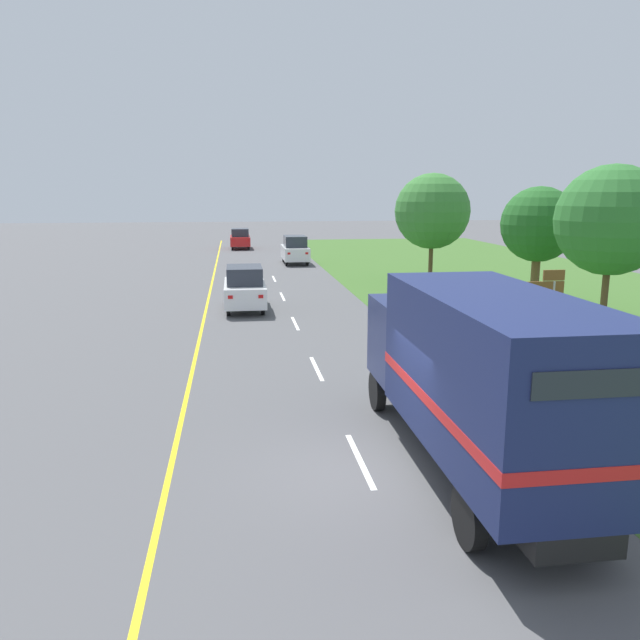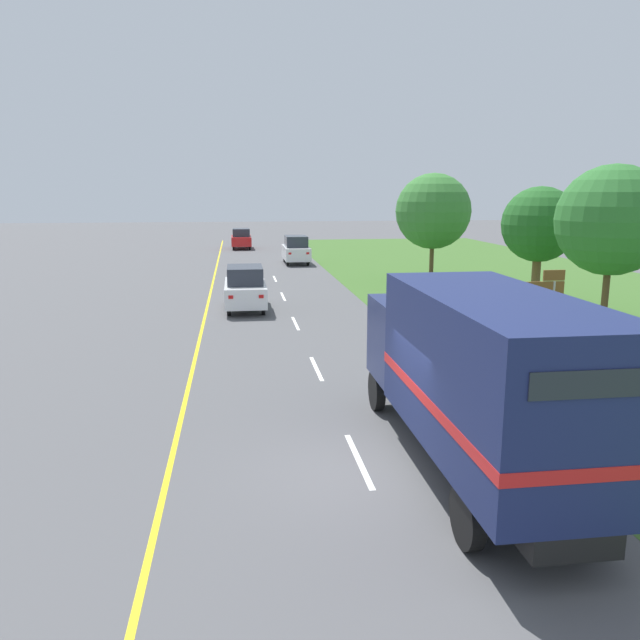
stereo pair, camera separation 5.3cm
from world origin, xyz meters
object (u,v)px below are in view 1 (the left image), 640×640
object	(u,v)px
lead_car_red_ahead	(240,239)
delineator_post	(517,390)
roadside_tree_far	(432,211)
horse_trailer_truck	(477,372)
roadside_tree_mid	(539,225)
lead_car_white	(245,288)
lead_car_white_ahead	(295,250)
roadside_tree_near	(611,220)
highway_sign	(531,306)

from	to	relation	value
lead_car_red_ahead	delineator_post	bearing A→B (deg)	-82.14
roadside_tree_far	delineator_post	size ratio (longest dim) A/B	6.60
horse_trailer_truck	roadside_tree_mid	bearing A→B (deg)	60.35
lead_car_red_ahead	roadside_tree_far	world-z (taller)	roadside_tree_far
lead_car_white	lead_car_red_ahead	size ratio (longest dim) A/B	1.08
lead_car_white_ahead	roadside_tree_mid	bearing A→B (deg)	-61.94
roadside_tree_near	delineator_post	world-z (taller)	roadside_tree_near
roadside_tree_near	lead_car_red_ahead	bearing A→B (deg)	110.64
roadside_tree_far	lead_car_red_ahead	bearing A→B (deg)	114.81
lead_car_white	horse_trailer_truck	bearing A→B (deg)	-77.15
roadside_tree_mid	delineator_post	bearing A→B (deg)	-117.85
roadside_tree_far	delineator_post	bearing A→B (deg)	-102.19
horse_trailer_truck	roadside_tree_near	xyz separation A→B (m)	(9.86, 11.63, 2.18)
roadside_tree_mid	lead_car_white	bearing A→B (deg)	179.08
lead_car_white_ahead	lead_car_red_ahead	bearing A→B (deg)	106.90
horse_trailer_truck	lead_car_white	xyz separation A→B (m)	(-3.94, 17.29, -0.99)
lead_car_red_ahead	delineator_post	world-z (taller)	lead_car_red_ahead
horse_trailer_truck	roadside_tree_mid	xyz separation A→B (m)	(9.72, 17.07, 1.73)
lead_car_white	highway_sign	bearing A→B (deg)	-51.53
horse_trailer_truck	lead_car_white_ahead	size ratio (longest dim) A/B	1.87
lead_car_white	roadside_tree_near	size ratio (longest dim) A/B	0.67
lead_car_red_ahead	roadside_tree_mid	size ratio (longest dim) A/B	0.71
roadside_tree_near	roadside_tree_far	size ratio (longest dim) A/B	1.00
lead_car_red_ahead	lead_car_white	bearing A→B (deg)	-90.29
horse_trailer_truck	highway_sign	world-z (taller)	horse_trailer_truck
lead_car_white	highway_sign	distance (m)	13.44
lead_car_red_ahead	delineator_post	distance (m)	45.12
delineator_post	horse_trailer_truck	bearing A→B (deg)	-126.77
lead_car_red_ahead	roadside_tree_near	size ratio (longest dim) A/B	0.62
horse_trailer_truck	roadside_tree_near	distance (m)	15.41
lead_car_white_ahead	roadside_tree_mid	size ratio (longest dim) A/B	0.80
highway_sign	roadside_tree_mid	bearing A→B (deg)	62.65
roadside_tree_near	roadside_tree_mid	xyz separation A→B (m)	(-0.15, 5.44, -0.45)
delineator_post	roadside_tree_near	bearing A→B (deg)	48.46
highway_sign	delineator_post	world-z (taller)	highway_sign
horse_trailer_truck	roadside_tree_near	world-z (taller)	roadside_tree_near
roadside_tree_mid	delineator_post	distance (m)	16.03
lead_car_white	delineator_post	world-z (taller)	lead_car_white
lead_car_white_ahead	horse_trailer_truck	bearing A→B (deg)	-90.11
horse_trailer_truck	roadside_tree_mid	distance (m)	19.72
lead_car_white_ahead	roadside_tree_mid	world-z (taller)	roadside_tree_mid
lead_car_white	roadside_tree_mid	size ratio (longest dim) A/B	0.77
highway_sign	roadside_tree_near	size ratio (longest dim) A/B	0.47
highway_sign	roadside_tree_mid	size ratio (longest dim) A/B	0.54
lead_car_red_ahead	roadside_tree_near	world-z (taller)	roadside_tree_near
lead_car_white	roadside_tree_far	size ratio (longest dim) A/B	0.67
lead_car_white	highway_sign	xyz separation A→B (m)	(8.35, -10.50, 0.89)
lead_car_red_ahead	roadside_tree_mid	world-z (taller)	roadside_tree_mid
roadside_tree_near	roadside_tree_far	distance (m)	13.23
lead_car_white_ahead	roadside_tree_mid	xyz separation A→B (m)	(9.65, -18.10, 2.69)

